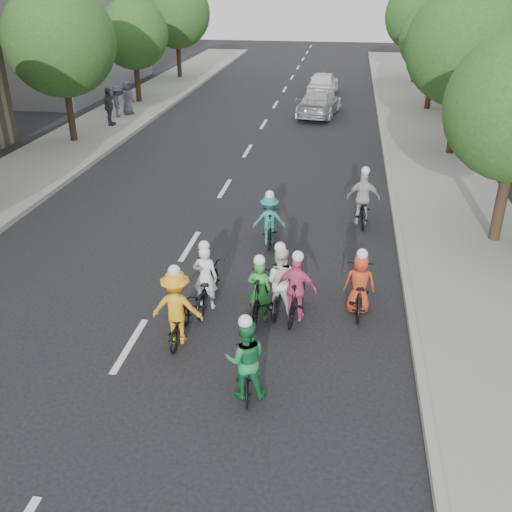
% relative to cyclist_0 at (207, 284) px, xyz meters
% --- Properties ---
extents(ground, '(120.00, 120.00, 0.00)m').
position_rel_cyclist_0_xyz_m(ground, '(-1.27, -1.88, -0.58)').
color(ground, black).
rests_on(ground, ground).
extents(sidewalk_left, '(4.00, 80.00, 0.15)m').
position_rel_cyclist_0_xyz_m(sidewalk_left, '(-9.27, 8.12, -0.50)').
color(sidewalk_left, gray).
rests_on(sidewalk_left, ground).
extents(curb_left, '(0.18, 80.00, 0.18)m').
position_rel_cyclist_0_xyz_m(curb_left, '(-7.32, 8.12, -0.49)').
color(curb_left, '#999993').
rests_on(curb_left, ground).
extents(sidewalk_right, '(4.00, 80.00, 0.15)m').
position_rel_cyclist_0_xyz_m(sidewalk_right, '(6.73, 8.12, -0.50)').
color(sidewalk_right, gray).
rests_on(sidewalk_right, ground).
extents(curb_right, '(0.18, 80.00, 0.18)m').
position_rel_cyclist_0_xyz_m(curb_right, '(4.78, 8.12, -0.49)').
color(curb_right, '#999993').
rests_on(curb_right, ground).
extents(bldg_sw, '(10.00, 14.00, 8.00)m').
position_rel_cyclist_0_xyz_m(bldg_sw, '(-17.27, 26.12, 3.42)').
color(bldg_sw, slate).
rests_on(bldg_sw, ground).
extents(tree_l_3, '(4.80, 4.80, 6.93)m').
position_rel_cyclist_0_xyz_m(tree_l_3, '(-9.47, 13.12, 3.94)').
color(tree_l_3, black).
rests_on(tree_l_3, ground).
extents(tree_l_4, '(4.00, 4.00, 5.97)m').
position_rel_cyclist_0_xyz_m(tree_l_4, '(-9.47, 22.12, 3.39)').
color(tree_l_4, black).
rests_on(tree_l_4, ground).
extents(tree_l_5, '(4.80, 4.80, 6.93)m').
position_rel_cyclist_0_xyz_m(tree_l_5, '(-9.47, 31.12, 3.94)').
color(tree_l_5, black).
rests_on(tree_l_5, ground).
extents(tree_r_1, '(4.80, 4.80, 6.93)m').
position_rel_cyclist_0_xyz_m(tree_r_1, '(7.53, 13.72, 3.94)').
color(tree_r_1, black).
rests_on(tree_r_1, ground).
extents(tree_r_2, '(4.00, 4.00, 5.97)m').
position_rel_cyclist_0_xyz_m(tree_r_2, '(7.53, 22.72, 3.39)').
color(tree_r_2, black).
rests_on(tree_r_2, ground).
extents(tree_r_3, '(4.80, 4.80, 6.93)m').
position_rel_cyclist_0_xyz_m(tree_r_3, '(7.53, 31.72, 3.94)').
color(tree_r_3, black).
rests_on(tree_r_3, ground).
extents(cyclist_0, '(0.69, 1.92, 1.74)m').
position_rel_cyclist_0_xyz_m(cyclist_0, '(0.00, 0.00, 0.00)').
color(cyclist_0, black).
rests_on(cyclist_0, ground).
extents(cyclist_1, '(0.87, 1.58, 1.76)m').
position_rel_cyclist_0_xyz_m(cyclist_1, '(1.47, -2.99, 0.09)').
color(cyclist_1, black).
rests_on(cyclist_1, ground).
extents(cyclist_2, '(1.11, 1.59, 1.85)m').
position_rel_cyclist_0_xyz_m(cyclist_2, '(-0.27, -1.51, 0.12)').
color(cyclist_2, black).
rests_on(cyclist_2, ground).
extents(cyclist_3, '(0.98, 1.69, 1.75)m').
position_rel_cyclist_0_xyz_m(cyclist_3, '(2.16, -0.23, 0.06)').
color(cyclist_3, black).
rests_on(cyclist_3, ground).
extents(cyclist_4, '(0.72, 1.87, 1.62)m').
position_rel_cyclist_0_xyz_m(cyclist_4, '(3.56, 0.38, -0.00)').
color(cyclist_4, black).
rests_on(cyclist_4, ground).
extents(cyclist_5, '(0.65, 1.87, 1.64)m').
position_rel_cyclist_0_xyz_m(cyclist_5, '(1.33, -0.33, 0.03)').
color(cyclist_5, black).
rests_on(cyclist_5, ground).
extents(cyclist_6, '(0.84, 1.82, 1.79)m').
position_rel_cyclist_0_xyz_m(cyclist_6, '(1.73, 0.07, 0.06)').
color(cyclist_6, black).
rests_on(cyclist_6, ground).
extents(cyclist_7, '(1.03, 1.70, 1.65)m').
position_rel_cyclist_0_xyz_m(cyclist_7, '(1.00, 3.72, 0.06)').
color(cyclist_7, black).
rests_on(cyclist_7, ground).
extents(cyclist_8, '(1.03, 1.93, 1.88)m').
position_rel_cyclist_0_xyz_m(cyclist_8, '(3.69, 5.65, 0.07)').
color(cyclist_8, black).
rests_on(cyclist_8, ground).
extents(follow_car_lead, '(2.57, 4.96, 1.38)m').
position_rel_cyclist_0_xyz_m(follow_car_lead, '(1.48, 20.60, 0.11)').
color(follow_car_lead, '#BCBDC2').
rests_on(follow_car_lead, ground).
extents(follow_car_trail, '(2.01, 4.47, 1.49)m').
position_rel_cyclist_0_xyz_m(follow_car_trail, '(1.37, 26.60, 0.17)').
color(follow_car_trail, white).
rests_on(follow_car_trail, ground).
extents(spectator_0, '(0.92, 1.18, 1.61)m').
position_rel_cyclist_0_xyz_m(spectator_0, '(-9.16, 17.98, 0.38)').
color(spectator_0, '#484954').
rests_on(spectator_0, sidewalk_left).
extents(spectator_1, '(0.52, 1.12, 1.87)m').
position_rel_cyclist_0_xyz_m(spectator_1, '(-8.86, 16.12, 0.51)').
color(spectator_1, '#454550').
rests_on(spectator_1, sidewalk_left).
extents(spectator_2, '(0.71, 0.96, 1.79)m').
position_rel_cyclist_0_xyz_m(spectator_2, '(-8.84, 18.65, 0.47)').
color(spectator_2, '#514F5C').
rests_on(spectator_2, sidewalk_left).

